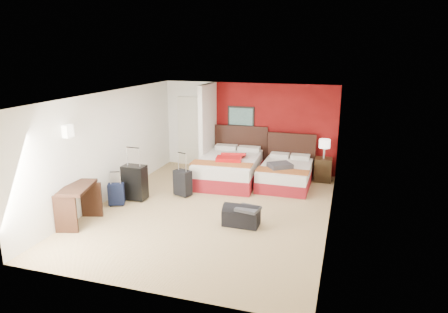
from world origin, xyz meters
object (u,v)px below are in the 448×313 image
at_px(suitcase_navy, 116,195).
at_px(desk, 79,205).
at_px(red_suitcase_open, 231,157).
at_px(suitcase_charcoal, 183,184).
at_px(duffel_bag, 241,217).
at_px(bed_right, 285,175).
at_px(bed_left, 229,169).
at_px(suitcase_black, 135,183).
at_px(table_lamp, 324,149).
at_px(nightstand, 323,170).

relative_size(suitcase_navy, desk, 0.49).
distance_m(red_suitcase_open, suitcase_navy, 3.10).
bearing_deg(suitcase_charcoal, duffel_bag, -13.99).
height_order(suitcase_navy, duffel_bag, suitcase_navy).
relative_size(duffel_bag, desk, 0.73).
height_order(red_suitcase_open, suitcase_navy, red_suitcase_open).
distance_m(bed_right, duffel_bag, 2.74).
xyz_separation_m(suitcase_navy, duffel_bag, (2.95, -0.19, -0.06)).
height_order(bed_left, suitcase_navy, bed_left).
xyz_separation_m(suitcase_navy, desk, (-0.16, -1.10, 0.16)).
bearing_deg(suitcase_navy, bed_right, 12.36).
height_order(suitcase_black, duffel_bag, suitcase_black).
xyz_separation_m(bed_right, suitcase_navy, (-3.41, -2.51, -0.03)).
bearing_deg(suitcase_navy, desk, -122.00).
bearing_deg(bed_right, table_lamp, 37.05).
xyz_separation_m(suitcase_charcoal, duffel_bag, (1.77, -1.21, -0.12)).
bearing_deg(table_lamp, duffel_bag, -111.81).
xyz_separation_m(bed_left, suitcase_charcoal, (-0.74, -1.38, -0.03)).
bearing_deg(bed_right, duffel_bag, -99.48).
height_order(duffel_bag, desk, desk).
distance_m(suitcase_navy, duffel_bag, 2.96).
bearing_deg(suitcase_navy, table_lamp, 12.50).
relative_size(table_lamp, duffel_bag, 0.72).
bearing_deg(bed_right, suitcase_navy, -143.60).
xyz_separation_m(suitcase_black, suitcase_navy, (-0.22, -0.45, -0.16)).
height_order(table_lamp, desk, table_lamp).
distance_m(table_lamp, desk, 6.20).
bearing_deg(suitcase_black, bed_right, 33.72).
height_order(bed_left, suitcase_charcoal, bed_left).
relative_size(bed_left, suitcase_charcoal, 3.62).
height_order(bed_left, suitcase_black, suitcase_black).
bearing_deg(nightstand, bed_left, -163.45).
bearing_deg(suitcase_charcoal, table_lamp, 55.05).
relative_size(red_suitcase_open, nightstand, 1.42).
bearing_deg(bed_left, duffel_bag, -71.55).
bearing_deg(bed_left, nightstand, 14.84).
height_order(nightstand, duffel_bag, nightstand).
bearing_deg(bed_right, suitcase_charcoal, -146.14).
xyz_separation_m(red_suitcase_open, suitcase_black, (-1.79, -1.85, -0.31)).
bearing_deg(desk, duffel_bag, 1.11).
bearing_deg(red_suitcase_open, desk, -132.26).
height_order(bed_right, suitcase_navy, bed_right).
bearing_deg(desk, table_lamp, 28.64).
height_order(bed_left, duffel_bag, bed_left).
bearing_deg(duffel_bag, desk, -163.00).
bearing_deg(suitcase_navy, nightstand, 12.50).
distance_m(bed_left, suitcase_black, 2.59).
bearing_deg(duffel_bag, suitcase_charcoal, 146.36).
bearing_deg(suitcase_navy, suitcase_charcoal, 16.74).
bearing_deg(suitcase_navy, suitcase_black, 39.33).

